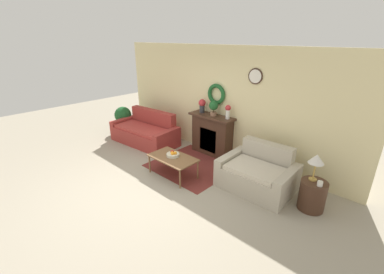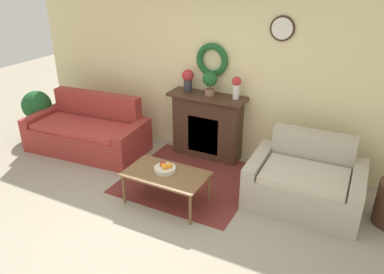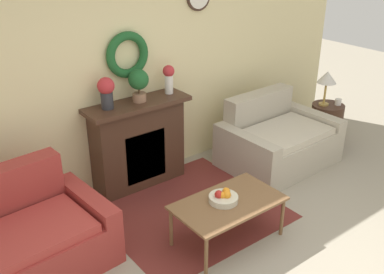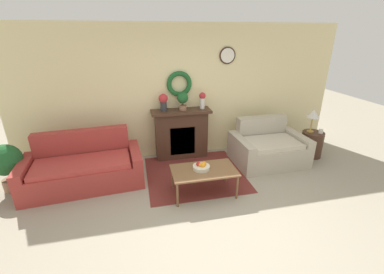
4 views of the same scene
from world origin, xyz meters
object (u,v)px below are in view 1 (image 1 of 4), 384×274
fruit_bowl (173,154)px  mug (320,184)px  loveseat_right (258,174)px  vase_on_mantel_left (202,105)px  table_lamp (316,160)px  vase_on_mantel_right (228,111)px  potted_plant_floor_by_couch (123,116)px  potted_plant_on_mantel (214,107)px  coffee_table (173,159)px  couch_left (146,132)px  side_table_by_loveseat (312,195)px  fireplace (212,135)px

fruit_bowl → mug: size_ratio=3.17×
loveseat_right → vase_on_mantel_left: size_ratio=4.13×
table_lamp → mug: table_lamp is taller
vase_on_mantel_right → potted_plant_floor_by_couch: bearing=-169.5°
potted_plant_on_mantel → potted_plant_floor_by_couch: (-3.10, -0.63, -0.74)m
coffee_table → vase_on_mantel_left: size_ratio=3.04×
vase_on_mantel_left → coffee_table: bearing=-72.9°
mug → potted_plant_on_mantel: (-2.81, 0.66, 0.68)m
coffee_table → fruit_bowl: 0.10m
couch_left → mug: size_ratio=22.83×
side_table_by_loveseat → vase_on_mantel_right: 2.57m
fruit_bowl → potted_plant_floor_by_couch: bearing=166.1°
couch_left → potted_plant_floor_by_couch: size_ratio=2.44×
couch_left → potted_plant_on_mantel: 2.24m
couch_left → potted_plant_floor_by_couch: (-1.19, 0.05, 0.21)m
couch_left → mug: couch_left is taller
vase_on_mantel_right → potted_plant_floor_by_couch: (-3.51, -0.65, -0.72)m
fireplace → vase_on_mantel_right: 0.85m
coffee_table → potted_plant_on_mantel: potted_plant_on_mantel is taller
fireplace → vase_on_mantel_left: bearing=179.1°
fireplace → loveseat_right: bearing=-20.2°
loveseat_right → potted_plant_floor_by_couch: bearing=179.0°
potted_plant_floor_by_couch → fireplace: bearing=12.0°
fireplace → mug: 2.93m
mug → potted_plant_floor_by_couch: (-5.91, 0.03, -0.07)m
loveseat_right → fruit_bowl: (-1.62, -0.80, 0.18)m
loveseat_right → mug: bearing=-3.8°
fireplace → vase_on_mantel_right: bearing=0.7°
fruit_bowl → vase_on_mantel_right: vase_on_mantel_right is taller
table_lamp → side_table_by_loveseat: bearing=-38.7°
table_lamp → potted_plant_floor_by_couch: table_lamp is taller
loveseat_right → coffee_table: (-1.59, -0.84, 0.10)m
fruit_bowl → table_lamp: size_ratio=0.58×
loveseat_right → table_lamp: (1.00, 0.07, 0.62)m
mug → vase_on_mantel_right: 2.58m
couch_left → vase_on_mantel_left: bearing=20.1°
table_lamp → vase_on_mantel_right: 2.33m
potted_plant_on_mantel → fruit_bowl: bearing=-88.7°
fireplace → table_lamp: 2.78m
couch_left → table_lamp: size_ratio=4.17×
side_table_by_loveseat → table_lamp: bearing=141.3°
coffee_table → potted_plant_on_mantel: 1.68m
fireplace → table_lamp: bearing=-11.5°
coffee_table → vase_on_mantel_left: bearing=107.1°
mug → table_lamp: bearing=141.8°
couch_left → vase_on_mantel_right: size_ratio=6.03×
coffee_table → fireplace: bearing=94.1°
coffee_table → vase_on_mantel_right: (0.35, 1.46, 0.84)m
fireplace → table_lamp: size_ratio=2.51×
vase_on_mantel_right → couch_left: bearing=-163.2°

